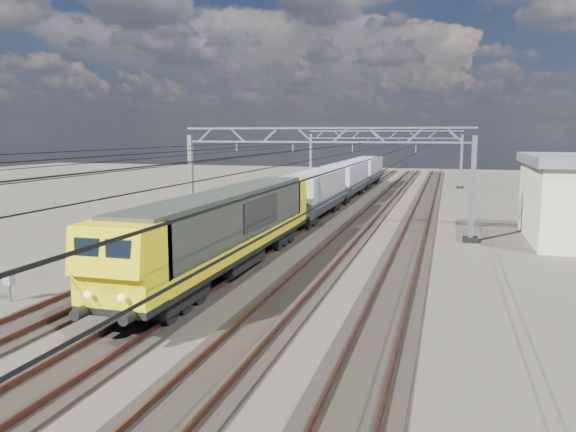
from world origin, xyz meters
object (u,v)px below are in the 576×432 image
(catenary_gantry_far, at_px, (383,156))
(hopper_wagon_third, at_px, (366,170))
(locomotive, at_px, (228,226))
(trackside_cabinet, at_px, (9,279))
(hopper_wagon_mid, at_px, (346,178))
(catenary_gantry_mid, at_px, (322,176))
(hopper_wagon_lead, at_px, (314,191))

(catenary_gantry_far, bearing_deg, hopper_wagon_third, -143.77)
(locomotive, bearing_deg, trackside_cabinet, -134.62)
(hopper_wagon_mid, distance_m, hopper_wagon_third, 14.20)
(catenary_gantry_mid, bearing_deg, trackside_cabinet, -115.36)
(trackside_cabinet, bearing_deg, hopper_wagon_lead, 81.26)
(catenary_gantry_mid, height_order, locomotive, catenary_gantry_mid)
(hopper_wagon_lead, bearing_deg, trackside_cabinet, -105.30)
(hopper_wagon_mid, xyz_separation_m, trackside_cabinet, (-6.70, -38.68, -1.31))
(catenary_gantry_mid, distance_m, hopper_wagon_third, 34.63)
(hopper_wagon_third, bearing_deg, hopper_wagon_mid, -90.00)
(locomotive, distance_m, hopper_wagon_third, 46.10)
(hopper_wagon_mid, xyz_separation_m, hopper_wagon_third, (0.00, 14.20, 0.00))
(catenary_gantry_mid, relative_size, catenary_gantry_far, 1.00)
(hopper_wagon_lead, bearing_deg, catenary_gantry_mid, -71.94)
(catenary_gantry_far, height_order, hopper_wagon_mid, catenary_gantry_far)
(locomotive, bearing_deg, catenary_gantry_far, 87.59)
(catenary_gantry_mid, xyz_separation_m, catenary_gantry_far, (0.00, 36.00, 0.00))
(catenary_gantry_far, distance_m, hopper_wagon_lead, 29.98)
(hopper_wagon_lead, bearing_deg, hopper_wagon_third, 90.00)
(locomotive, distance_m, hopper_wagon_mid, 31.90)
(catenary_gantry_far, xyz_separation_m, trackside_cabinet, (-8.70, -54.35, -2.98))
(hopper_wagon_lead, distance_m, hopper_wagon_third, 28.40)
(hopper_wagon_lead, bearing_deg, hopper_wagon_mid, 90.00)
(hopper_wagon_mid, height_order, hopper_wagon_third, same)
(hopper_wagon_third, bearing_deg, locomotive, -90.00)
(hopper_wagon_lead, height_order, hopper_wagon_third, same)
(catenary_gantry_far, distance_m, locomotive, 47.63)
(hopper_wagon_third, xyz_separation_m, trackside_cabinet, (-6.70, -52.88, -1.31))
(hopper_wagon_mid, bearing_deg, hopper_wagon_lead, -90.00)
(catenary_gantry_far, bearing_deg, locomotive, -92.41)
(catenary_gantry_far, distance_m, trackside_cabinet, 55.12)
(hopper_wagon_lead, distance_m, trackside_cabinet, 25.41)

